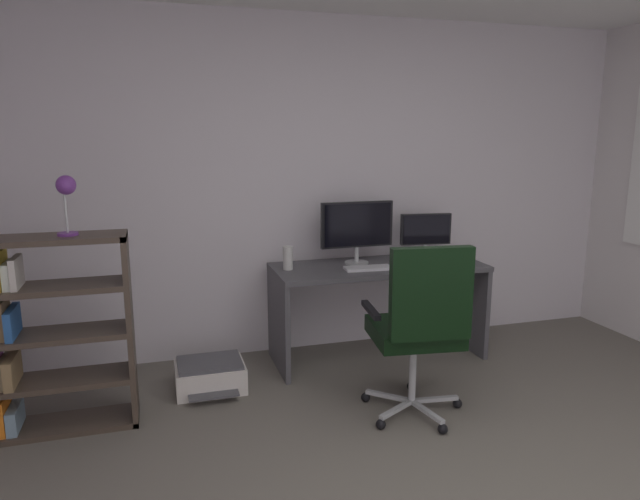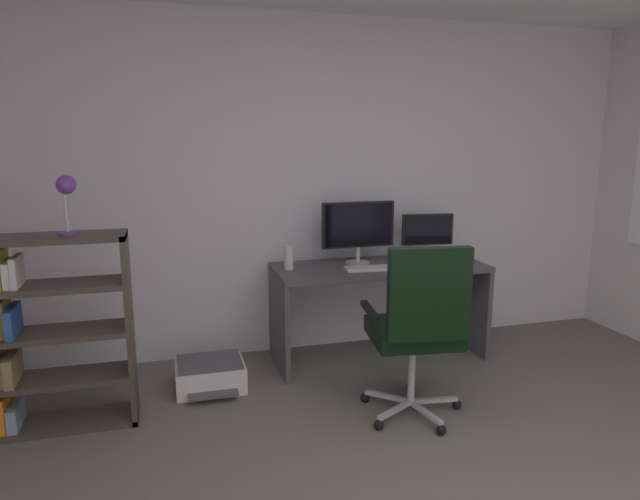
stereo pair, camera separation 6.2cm
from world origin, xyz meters
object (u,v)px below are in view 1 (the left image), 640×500
at_px(bookshelf, 29,337).
at_px(desk_lamp, 66,193).
at_px(keyboard, 368,268).
at_px(desktop_speaker, 288,258).
at_px(office_chair, 420,322).
at_px(desk, 378,289).
at_px(printer, 210,375).
at_px(computer_mouse, 399,266).
at_px(monitor_main, 357,227).
at_px(monitor_secondary, 426,232).

height_order(bookshelf, desk_lamp, desk_lamp).
bearing_deg(keyboard, desk_lamp, -165.18).
height_order(keyboard, bookshelf, bookshelf).
relative_size(desktop_speaker, office_chair, 0.16).
bearing_deg(desk, office_chair, -98.23).
xyz_separation_m(desktop_speaker, printer, (-0.61, -0.26, -0.71)).
height_order(keyboard, printer, keyboard).
height_order(desk, keyboard, keyboard).
xyz_separation_m(computer_mouse, office_chair, (-0.25, -0.85, -0.13)).
bearing_deg(computer_mouse, bookshelf, -175.56).
height_order(monitor_main, printer, monitor_main).
distance_m(desk, monitor_secondary, 0.59).
bearing_deg(desk, keyboard, -137.83).
height_order(desk, monitor_secondary, monitor_secondary).
bearing_deg(printer, bookshelf, -165.13).
bearing_deg(computer_mouse, office_chair, -110.09).
relative_size(desktop_speaker, bookshelf, 0.15).
bearing_deg(desk, computer_mouse, -52.76).
distance_m(computer_mouse, desktop_speaker, 0.81).
relative_size(bookshelf, printer, 2.50).
relative_size(desk, monitor_secondary, 3.93).
bearing_deg(desk_lamp, monitor_main, 16.90).
relative_size(monitor_main, desktop_speaker, 3.30).
bearing_deg(desktop_speaker, monitor_secondary, 2.46).
xyz_separation_m(keyboard, computer_mouse, (0.24, -0.02, 0.01)).
relative_size(keyboard, bookshelf, 0.30).
bearing_deg(desktop_speaker, desk, -3.75).
bearing_deg(monitor_secondary, computer_mouse, -143.99).
relative_size(computer_mouse, desktop_speaker, 0.59).
xyz_separation_m(desk, office_chair, (-0.14, -0.99, 0.07)).
bearing_deg(monitor_secondary, office_chair, -117.76).
xyz_separation_m(desk, computer_mouse, (0.11, -0.14, 0.20)).
height_order(desktop_speaker, bookshelf, bookshelf).
distance_m(keyboard, office_chair, 0.88).
bearing_deg(desktop_speaker, bookshelf, -161.87).
bearing_deg(bookshelf, monitor_main, 14.96).
relative_size(monitor_secondary, desk_lamp, 1.21).
bearing_deg(desk, bookshelf, -168.09).
distance_m(keyboard, computer_mouse, 0.24).
bearing_deg(desktop_speaker, desk_lamp, -158.69).
distance_m(desk, computer_mouse, 0.27).
relative_size(desk, computer_mouse, 15.72).
height_order(computer_mouse, desk_lamp, desk_lamp).
xyz_separation_m(keyboard, office_chair, (-0.01, -0.87, -0.12)).
xyz_separation_m(office_chair, bookshelf, (-2.16, 0.50, -0.04)).
height_order(desktop_speaker, desk_lamp, desk_lamp).
relative_size(keyboard, desktop_speaker, 2.00).
distance_m(computer_mouse, bookshelf, 2.44).
relative_size(computer_mouse, office_chair, 0.09).
bearing_deg(printer, monitor_main, 15.04).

